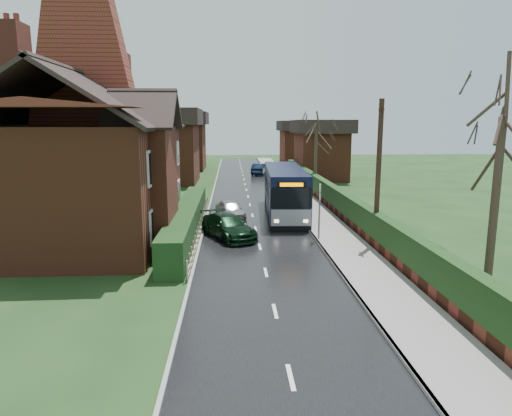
{
  "coord_description": "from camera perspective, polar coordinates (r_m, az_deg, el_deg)",
  "views": [
    {
      "loc": [
        -1.41,
        -20.16,
        6.15
      ],
      "look_at": [
        -0.13,
        3.15,
        1.8
      ],
      "focal_mm": 32.0,
      "sensor_mm": 36.0,
      "label": 1
    }
  ],
  "objects": [
    {
      "name": "kerb_left",
      "position": [
        30.82,
        -6.13,
        -0.92
      ],
      "size": [
        0.12,
        100.0,
        0.1
      ],
      "primitive_type": "cube",
      "color": "gray",
      "rests_on": "ground"
    },
    {
      "name": "bus_stop_sign",
      "position": [
        24.06,
        7.95,
        0.57
      ],
      "size": [
        0.14,
        0.46,
        3.07
      ],
      "rotation": [
        0.0,
        0.0,
        -0.16
      ],
      "color": "slate",
      "rests_on": "ground"
    },
    {
      "name": "front_hedge",
      "position": [
        25.84,
        -8.6,
        -1.51
      ],
      "size": [
        1.2,
        16.0,
        1.6
      ],
      "primitive_type": "cube",
      "color": "#153213",
      "rests_on": "ground"
    },
    {
      "name": "brick_house",
      "position": [
        26.05,
        -19.57,
        6.04
      ],
      "size": [
        9.3,
        14.6,
        10.3
      ],
      "color": "brown",
      "rests_on": "ground"
    },
    {
      "name": "tree_house_side",
      "position": [
        39.51,
        -18.3,
        13.24
      ],
      "size": [
        4.92,
        4.92,
        11.19
      ],
      "color": "#35261F",
      "rests_on": "ground"
    },
    {
      "name": "right_wall_hedge",
      "position": [
        31.43,
        10.17,
        1.0
      ],
      "size": [
        0.6,
        50.0,
        1.8
      ],
      "color": "brown",
      "rests_on": "ground"
    },
    {
      "name": "road",
      "position": [
        30.81,
        -0.45,
        -0.94
      ],
      "size": [
        6.0,
        100.0,
        0.02
      ],
      "primitive_type": "cube",
      "color": "black",
      "rests_on": "ground"
    },
    {
      "name": "tree_right_far",
      "position": [
        40.37,
        7.55,
        9.79
      ],
      "size": [
        3.93,
        3.93,
        7.6
      ],
      "color": "#35291F",
      "rests_on": "ground"
    },
    {
      "name": "car_green",
      "position": [
        24.78,
        -3.5,
        -2.31
      ],
      "size": [
        3.51,
        4.75,
        1.28
      ],
      "primitive_type": "imported",
      "rotation": [
        0.0,
        0.0,
        0.44
      ],
      "color": "black",
      "rests_on": "ground"
    },
    {
      "name": "bus",
      "position": [
        30.95,
        3.59,
        2.04
      ],
      "size": [
        2.85,
        10.58,
        3.19
      ],
      "rotation": [
        0.0,
        0.0,
        -0.04
      ],
      "color": "black",
      "rests_on": "ground"
    },
    {
      "name": "car_silver",
      "position": [
        29.67,
        -3.26,
        -0.22
      ],
      "size": [
        2.28,
        3.83,
        1.22
      ],
      "primitive_type": "imported",
      "rotation": [
        0.0,
        0.0,
        0.25
      ],
      "color": "silver",
      "rests_on": "ground"
    },
    {
      "name": "kerb_right",
      "position": [
        31.09,
        5.17,
        -0.77
      ],
      "size": [
        0.12,
        100.0,
        0.14
      ],
      "primitive_type": "cube",
      "color": "gray",
      "rests_on": "ground"
    },
    {
      "name": "ground",
      "position": [
        21.13,
        0.83,
        -6.37
      ],
      "size": [
        140.0,
        140.0,
        0.0
      ],
      "primitive_type": "plane",
      "color": "#2D4B20",
      "rests_on": "ground"
    },
    {
      "name": "tree_right_near",
      "position": [
        18.9,
        28.63,
        11.27
      ],
      "size": [
        4.22,
        4.22,
        9.1
      ],
      "color": "#382921",
      "rests_on": "ground"
    },
    {
      "name": "picket_fence",
      "position": [
        25.86,
        -6.93,
        -2.26
      ],
      "size": [
        0.1,
        16.0,
        0.9
      ],
      "primitive_type": null,
      "color": "tan",
      "rests_on": "ground"
    },
    {
      "name": "pavement",
      "position": [
        31.28,
        7.35,
        -0.74
      ],
      "size": [
        2.5,
        100.0,
        0.14
      ],
      "primitive_type": "cube",
      "color": "slate",
      "rests_on": "ground"
    },
    {
      "name": "telegraph_pole",
      "position": [
        23.18,
        15.04,
        4.12
      ],
      "size": [
        0.25,
        0.94,
        7.31
      ],
      "rotation": [
        0.0,
        0.0,
        -0.1
      ],
      "color": "black",
      "rests_on": "ground"
    },
    {
      "name": "car_distant",
      "position": [
        55.35,
        0.41,
        4.89
      ],
      "size": [
        2.28,
        4.38,
        1.38
      ],
      "primitive_type": "imported",
      "rotation": [
        0.0,
        0.0,
        2.94
      ],
      "color": "#111E33",
      "rests_on": "ground"
    }
  ]
}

